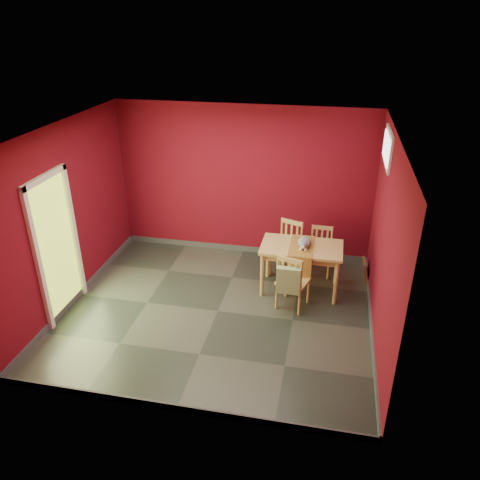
% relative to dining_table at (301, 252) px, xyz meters
% --- Properties ---
extents(ground, '(4.50, 4.50, 0.00)m').
position_rel_dining_table_xyz_m(ground, '(-1.14, -0.86, -0.69)').
color(ground, '#2D342D').
rests_on(ground, ground).
extents(room_shell, '(4.50, 4.50, 4.50)m').
position_rel_dining_table_xyz_m(room_shell, '(-1.14, -0.86, -0.64)').
color(room_shell, '#620A17').
rests_on(room_shell, ground).
extents(doorway, '(0.06, 1.01, 2.13)m').
position_rel_dining_table_xyz_m(doorway, '(-3.37, -1.26, 0.44)').
color(doorway, '#B7D838').
rests_on(doorway, ground).
extents(window, '(0.05, 0.90, 0.50)m').
position_rel_dining_table_xyz_m(window, '(1.08, 0.14, 1.66)').
color(window, white).
rests_on(window, room_shell).
extents(outlet_plate, '(0.08, 0.02, 0.12)m').
position_rel_dining_table_xyz_m(outlet_plate, '(0.46, 1.13, -0.39)').
color(outlet_plate, silver).
rests_on(outlet_plate, room_shell).
extents(dining_table, '(1.26, 0.74, 0.78)m').
position_rel_dining_table_xyz_m(dining_table, '(0.00, 0.00, 0.00)').
color(dining_table, tan).
rests_on(dining_table, ground).
extents(table_runner, '(0.37, 0.76, 0.39)m').
position_rel_dining_table_xyz_m(table_runner, '(-0.00, -0.13, 0.04)').
color(table_runner, '#9A6627').
rests_on(table_runner, dining_table).
extents(chair_far_left, '(0.55, 0.55, 0.92)m').
position_rel_dining_table_xyz_m(chair_far_left, '(-0.27, 0.52, -0.21)').
color(chair_far_left, tan).
rests_on(chair_far_left, ground).
extents(chair_far_right, '(0.39, 0.39, 0.82)m').
position_rel_dining_table_xyz_m(chair_far_right, '(0.28, 0.63, -0.27)').
color(chair_far_right, tan).
rests_on(chair_far_right, ground).
extents(chair_near, '(0.53, 0.53, 0.91)m').
position_rel_dining_table_xyz_m(chair_near, '(-0.08, -0.52, -0.22)').
color(chair_near, tan).
rests_on(chair_near, ground).
extents(tote_bag, '(0.34, 0.20, 0.48)m').
position_rel_dining_table_xyz_m(tote_bag, '(-0.12, -0.74, -0.09)').
color(tote_bag, '#8CAD6E').
rests_on(tote_bag, chair_near).
extents(cat, '(0.33, 0.45, 0.20)m').
position_rel_dining_table_xyz_m(cat, '(0.03, 0.00, 0.20)').
color(cat, slate).
rests_on(cat, table_runner).
extents(picture_frame, '(0.13, 0.35, 0.35)m').
position_rel_dining_table_xyz_m(picture_frame, '(1.04, 0.52, -0.51)').
color(picture_frame, brown).
rests_on(picture_frame, ground).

